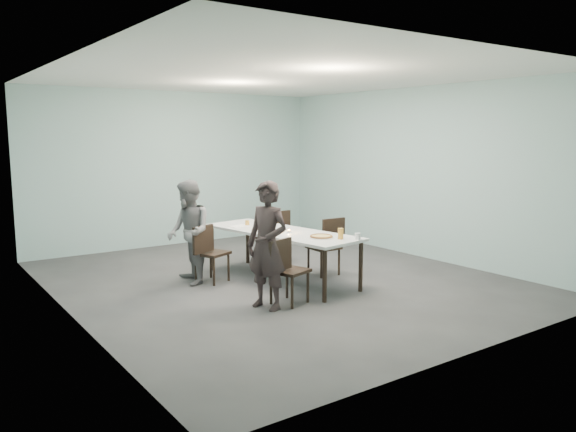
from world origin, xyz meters
TOP-DOWN VIEW (x-y plane):
  - ground at (0.00, 0.00)m, footprint 7.00×7.00m
  - room_shell at (0.00, 0.00)m, footprint 6.02×7.02m
  - table at (0.03, -0.05)m, footprint 1.28×2.71m
  - chair_near_left at (-0.63, -1.10)m, footprint 0.65×0.53m
  - chair_far_left at (-0.94, 0.43)m, footprint 0.65×0.55m
  - chair_near_right at (0.84, -0.15)m, footprint 0.62×0.44m
  - chair_far_right at (0.64, 1.02)m, footprint 0.63×0.45m
  - diner_near at (-0.89, -1.08)m, footprint 0.55×0.68m
  - diner_far at (-1.18, 0.57)m, footprint 0.71×0.84m
  - pizza at (0.15, -0.85)m, footprint 0.34×0.34m
  - side_plate at (0.26, -0.60)m, footprint 0.18×0.18m
  - beer_glass at (0.31, -1.07)m, footprint 0.08×0.08m
  - water_tumbler at (0.48, -1.23)m, footprint 0.08×0.08m
  - tealight at (0.01, -0.26)m, footprint 0.06×0.06m
  - amber_tumbler at (-0.12, 0.67)m, footprint 0.07×0.07m
  - menu at (-0.27, 0.67)m, footprint 0.33×0.26m

SIDE VIEW (x-z plane):
  - ground at x=0.00m, z-range 0.00..0.00m
  - chair_near_left at x=-0.63m, z-range 0.07..0.94m
  - chair_far_left at x=-0.94m, z-range 0.07..0.94m
  - chair_near_right at x=0.84m, z-range 0.07..0.94m
  - chair_far_right at x=0.64m, z-range 0.07..0.94m
  - table at x=0.03m, z-range 0.32..1.07m
  - menu at x=-0.27m, z-range 0.75..0.76m
  - side_plate at x=0.26m, z-range 0.75..0.76m
  - diner_far at x=-1.18m, z-range 0.00..1.52m
  - pizza at x=0.15m, z-range 0.75..0.79m
  - tealight at x=0.01m, z-range 0.75..0.79m
  - amber_tumbler at x=-0.12m, z-range 0.75..0.83m
  - water_tumbler at x=0.48m, z-range 0.75..0.84m
  - diner_near at x=-0.89m, z-range 0.00..1.60m
  - beer_glass at x=0.31m, z-range 0.75..0.90m
  - room_shell at x=0.00m, z-range 0.52..3.53m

